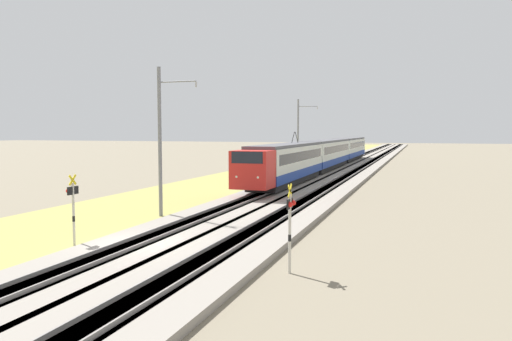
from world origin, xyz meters
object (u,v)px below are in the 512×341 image
crossing_signal_far (290,219)px  catenary_mast_near (161,141)px  crossing_signal_near (73,203)px  passenger_train (327,153)px  catenary_mast_mid (298,135)px

crossing_signal_far → catenary_mast_near: bearing=139.3°
crossing_signal_near → passenger_train: bearing=-93.5°
passenger_train → crossing_signal_far: size_ratio=18.41×
catenary_mast_mid → crossing_signal_near: bearing=-179.9°
crossing_signal_near → crossing_signal_far: 10.18m
crossing_signal_far → catenary_mast_near: (8.81, 10.26, 2.62)m
catenary_mast_near → catenary_mast_mid: 34.16m
crossing_signal_far → catenary_mast_mid: catenary_mast_mid is taller
crossing_signal_far → catenary_mast_mid: (42.96, 10.26, 2.68)m
crossing_signal_near → catenary_mast_near: size_ratio=0.37×
crossing_signal_near → catenary_mast_mid: bearing=-89.9°
crossing_signal_near → crossing_signal_far: crossing_signal_near is taller
passenger_train → crossing_signal_near: (-45.78, 2.82, -0.39)m
crossing_signal_far → catenary_mast_mid: size_ratio=0.36×
crossing_signal_near → catenary_mast_mid: catenary_mast_mid is taller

